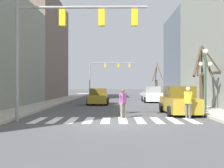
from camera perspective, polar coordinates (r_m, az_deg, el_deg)
The scene contains 13 objects.
ground_plane at distance 12.64m, azimuth 0.47°, elevation -8.71°, with size 240.00×240.00×0.00m, color #4C4C4F.
building_row_left at distance 28.37m, azimuth -21.80°, elevation 7.98°, with size 6.00×36.64×13.73m.
crosswalk_stripes at distance 13.97m, azimuth 0.50°, elevation -7.89°, with size 8.55×2.60×0.01m.
traffic_signal_near at distance 13.97m, azimuth -10.10°, elevation 11.33°, with size 6.82×0.28×6.28m.
traffic_signal_far at distance 52.15m, azimuth -1.30°, elevation 3.26°, with size 8.87×0.28×6.76m.
street_lamp_right_corner at distance 19.04m, azimuth 19.69°, elevation 3.57°, with size 0.95×0.36×4.20m.
car_driving_away_lane at distance 25.62m, azimuth -2.99°, elevation -2.81°, with size 1.99×4.20×1.56m.
car_parked_left_mid at distance 29.40m, azimuth 8.68°, elevation -2.33°, with size 2.04×4.39×1.75m.
car_driving_toward_lane at distance 17.43m, azimuth 14.35°, elevation -3.64°, with size 1.99×4.48×1.80m.
pedestrian_near_right_corner at distance 15.09m, azimuth 16.24°, elevation -3.32°, with size 0.36×0.75×1.78m.
pedestrian_waiting_at_curb at distance 14.85m, azimuth 2.38°, elevation -3.63°, with size 0.49×0.63×1.67m.
street_tree_left_far at distance 19.76m, azimuth 19.08°, elevation 1.43°, with size 2.90×1.85×4.61m.
street_tree_right_far at distance 42.55m, azimuth 9.64°, elevation 0.49°, with size 1.76×2.17×5.50m.
Camera 1 is at (0.05, -12.51, 1.84)m, focal length 42.00 mm.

